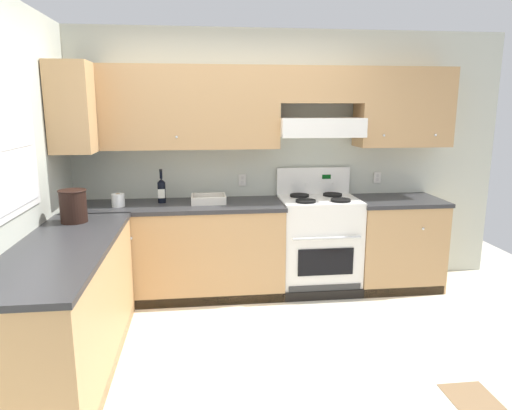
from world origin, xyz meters
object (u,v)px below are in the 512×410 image
wine_bottle (162,190)px  bowl (209,200)px  stove (318,243)px  bucket (73,205)px  paper_towel_roll (118,200)px

wine_bottle → bowl: (0.44, -0.05, -0.10)m
stove → bucket: bearing=-164.1°
bowl → paper_towel_roll: size_ratio=2.69×
stove → wine_bottle: wine_bottle is taller
bowl → paper_towel_roll: paper_towel_roll is taller
bucket → paper_towel_roll: size_ratio=2.17×
stove → bowl: 1.17m
stove → bucket: (-2.15, -0.61, 0.57)m
wine_bottle → bowl: wine_bottle is taller
wine_bottle → bucket: size_ratio=1.23×
bucket → paper_towel_roll: bucket is taller
stove → paper_towel_roll: 1.97m
wine_bottle → bowl: bearing=-6.9°
stove → bowl: bearing=178.9°
stove → bucket: stove is taller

